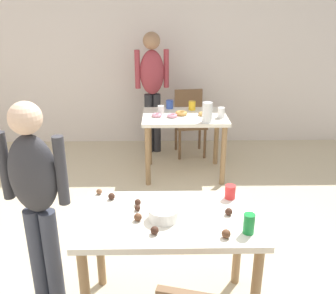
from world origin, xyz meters
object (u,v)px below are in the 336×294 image
(dining_table_near, at_px, (170,232))
(dining_table_far, at_px, (184,125))
(person_adult_far, at_px, (152,82))
(soda_can, at_px, (249,224))
(pitcher_far, at_px, (207,112))
(person_girl_near, at_px, (36,193))
(mixing_bowl, at_px, (164,214))
(chair_far_table, at_px, (189,118))

(dining_table_near, bearing_deg, dining_table_far, 84.23)
(person_adult_far, xyz_separation_m, soda_can, (0.62, -3.12, -0.18))
(pitcher_far, bearing_deg, person_girl_near, -125.35)
(mixing_bowl, distance_m, pitcher_far, 2.01)
(dining_table_far, bearing_deg, soda_can, -84.53)
(chair_far_table, xyz_separation_m, pitcher_far, (0.12, -0.98, 0.36))
(mixing_bowl, bearing_deg, dining_table_far, 83.33)
(dining_table_far, bearing_deg, person_girl_near, -116.93)
(person_adult_far, relative_size, pitcher_far, 7.32)
(chair_far_table, bearing_deg, soda_can, -87.83)
(person_girl_near, relative_size, pitcher_far, 6.58)
(dining_table_far, bearing_deg, mixing_bowl, -96.67)
(person_girl_near, bearing_deg, chair_far_table, 67.24)
(chair_far_table, relative_size, soda_can, 7.13)
(person_girl_near, distance_m, person_adult_far, 2.92)
(dining_table_near, xyz_separation_m, dining_table_far, (0.22, 2.19, -0.01))
(dining_table_far, xyz_separation_m, chair_far_table, (0.11, 0.71, -0.13))
(person_adult_far, bearing_deg, mixing_bowl, -87.46)
(dining_table_near, xyz_separation_m, chair_far_table, (0.33, 2.90, -0.14))
(dining_table_far, relative_size, mixing_bowl, 5.24)
(person_adult_far, bearing_deg, chair_far_table, -3.75)
(person_adult_far, height_order, mixing_bowl, person_adult_far)
(person_girl_near, height_order, soda_can, person_girl_near)
(dining_table_far, height_order, pitcher_far, pitcher_far)
(dining_table_near, relative_size, pitcher_far, 5.07)
(chair_far_table, height_order, mixing_bowl, chair_far_table)
(chair_far_table, bearing_deg, pitcher_far, -83.19)
(chair_far_table, bearing_deg, dining_table_near, -96.55)
(mixing_bowl, relative_size, soda_can, 1.53)
(mixing_bowl, distance_m, soda_can, 0.51)
(person_adult_far, relative_size, soda_can, 13.34)
(dining_table_near, bearing_deg, person_adult_far, 93.32)
(chair_far_table, xyz_separation_m, mixing_bowl, (-0.37, -2.93, 0.29))
(soda_can, bearing_deg, chair_far_table, 92.17)
(dining_table_far, relative_size, chair_far_table, 1.12)
(person_adult_far, distance_m, soda_can, 3.18)
(dining_table_far, bearing_deg, chair_far_table, 81.08)
(dining_table_near, height_order, mixing_bowl, mixing_bowl)
(dining_table_near, distance_m, pitcher_far, 1.98)
(dining_table_far, height_order, mixing_bowl, mixing_bowl)
(dining_table_near, distance_m, person_adult_far, 2.96)
(dining_table_far, relative_size, person_girl_near, 0.67)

